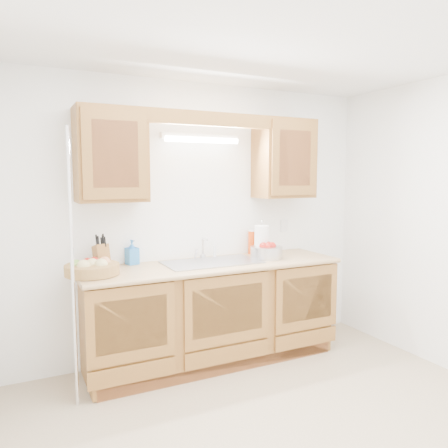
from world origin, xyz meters
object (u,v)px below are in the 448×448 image
fruit_basket (92,268)px  paper_towel (262,241)px  knife_block (102,257)px  apple_bowl (267,251)px

fruit_basket → paper_towel: size_ratio=1.42×
knife_block → fruit_basket: bearing=-133.3°
fruit_basket → knife_block: bearing=57.5°
paper_towel → apple_bowl: size_ratio=0.96×
paper_towel → knife_block: bearing=177.1°
fruit_basket → paper_towel: paper_towel is taller
fruit_basket → paper_towel: (1.57, 0.09, 0.09)m
paper_towel → fruit_basket: bearing=-176.8°
knife_block → apple_bowl: size_ratio=0.82×
fruit_basket → apple_bowl: bearing=0.0°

